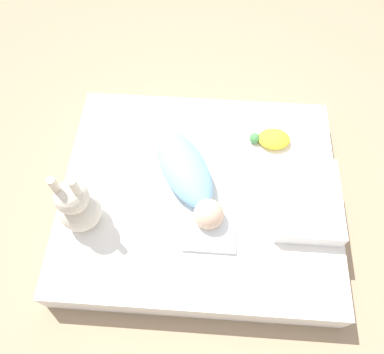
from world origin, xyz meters
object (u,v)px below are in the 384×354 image
swaddled_baby (188,175)px  pillow (306,200)px  turtle_plush (272,139)px  bunny_plush (77,206)px

swaddled_baby → pillow: (-0.54, 0.08, -0.03)m
swaddled_baby → turtle_plush: (-0.40, -0.26, -0.04)m
swaddled_baby → bunny_plush: bunny_plush is taller
swaddled_baby → bunny_plush: size_ratio=1.46×
bunny_plush → turtle_plush: bunny_plush is taller
swaddled_baby → turtle_plush: bearing=93.6°
bunny_plush → turtle_plush: size_ratio=1.81×
pillow → bunny_plush: (0.98, 0.14, 0.10)m
pillow → swaddled_baby: bearing=-8.3°
bunny_plush → pillow: bearing=-171.9°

